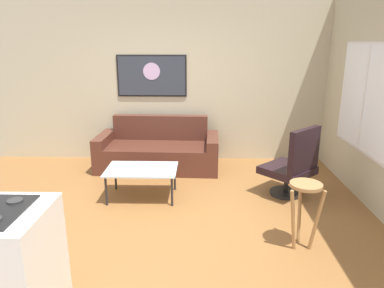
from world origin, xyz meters
name	(u,v)px	position (x,y,z in m)	size (l,w,h in m)	color
ground	(160,224)	(0.00, 0.00, -0.02)	(6.40, 6.40, 0.04)	brown
back_wall	(173,80)	(0.00, 2.42, 1.40)	(6.40, 0.05, 2.80)	#BEB392
couch	(159,152)	(-0.23, 1.90, 0.27)	(2.00, 0.92, 0.83)	#4F281E
coffee_table	(142,171)	(-0.31, 0.71, 0.38)	(0.94, 0.62, 0.41)	silver
armchair	(293,165)	(1.71, 0.79, 0.45)	(0.85, 0.85, 0.97)	black
bar_stool	(305,199)	(1.51, -0.46, 0.53)	(0.36, 0.36, 0.70)	#A47646
wall_painting	(152,76)	(-0.36, 2.38, 1.47)	(1.18, 0.03, 0.70)	black
window	(365,98)	(2.59, 0.90, 1.33)	(0.03, 1.51, 1.40)	silver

